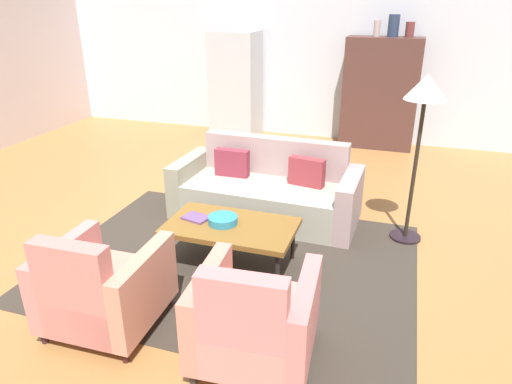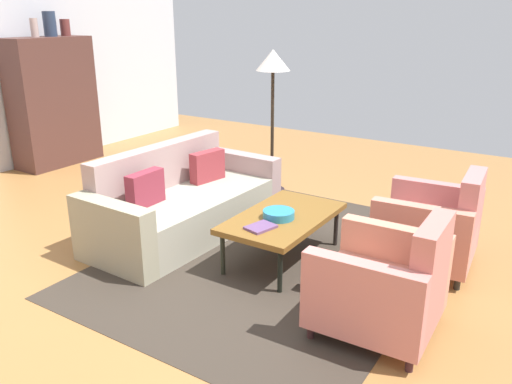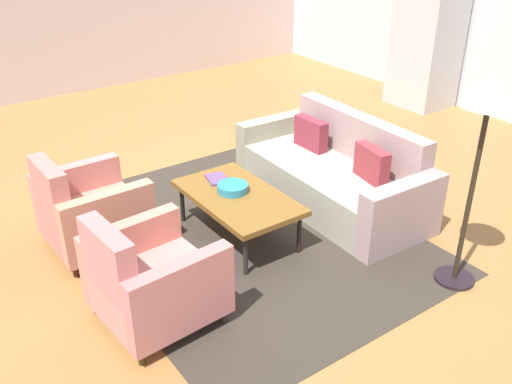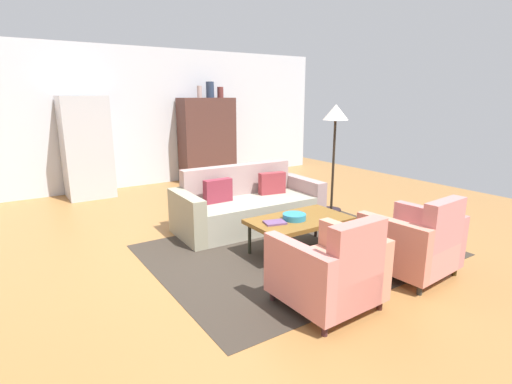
{
  "view_description": "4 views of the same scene",
  "coord_description": "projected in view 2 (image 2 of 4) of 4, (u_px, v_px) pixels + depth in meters",
  "views": [
    {
      "loc": [
        1.94,
        -3.97,
        2.36
      ],
      "look_at": [
        0.68,
        -0.09,
        0.63
      ],
      "focal_mm": 32.1,
      "sensor_mm": 36.0,
      "label": 1
    },
    {
      "loc": [
        -3.2,
        -2.56,
        2.13
      ],
      "look_at": [
        0.25,
        -0.35,
        0.71
      ],
      "focal_mm": 36.63,
      "sensor_mm": 36.0,
      "label": 2
    },
    {
      "loc": [
        4.24,
        -2.86,
        2.77
      ],
      "look_at": [
        0.73,
        -0.38,
        0.51
      ],
      "focal_mm": 39.71,
      "sensor_mm": 36.0,
      "label": 3
    },
    {
      "loc": [
        -2.37,
        -3.9,
        1.86
      ],
      "look_at": [
        0.33,
        0.18,
        0.65
      ],
      "focal_mm": 27.6,
      "sensor_mm": 36.0,
      "label": 4
    }
  ],
  "objects": [
    {
      "name": "coffee_table",
      "position": [
        283.0,
        219.0,
        4.62
      ],
      "size": [
        1.2,
        0.7,
        0.43
      ],
      "color": "black",
      "rests_on": "ground"
    },
    {
      "name": "book_stack",
      "position": [
        261.0,
        227.0,
        4.33
      ],
      "size": [
        0.28,
        0.23,
        0.02
      ],
      "color": "#634370",
      "rests_on": "coffee_table"
    },
    {
      "name": "cabinet",
      "position": [
        53.0,
        102.0,
        7.47
      ],
      "size": [
        1.2,
        0.51,
        1.8
      ],
      "color": "#4C2D27",
      "rests_on": "ground"
    },
    {
      "name": "fruit_bowl",
      "position": [
        279.0,
        214.0,
        4.53
      ],
      "size": [
        0.28,
        0.28,
        0.07
      ],
      "primitive_type": "cylinder",
      "color": "teal",
      "rests_on": "coffee_table"
    },
    {
      "name": "ground_plane",
      "position": [
        207.0,
        270.0,
        4.54
      ],
      "size": [
        10.9,
        10.9,
        0.0
      ],
      "primitive_type": "plane",
      "color": "#9E6C39"
    },
    {
      "name": "armchair_right",
      "position": [
        434.0,
        229.0,
        4.52
      ],
      "size": [
        0.86,
        0.86,
        0.88
      ],
      "rotation": [
        0.0,
        0.0,
        0.07
      ],
      "color": "#382212",
      "rests_on": "ground"
    },
    {
      "name": "armchair_left",
      "position": [
        387.0,
        288.0,
        3.56
      ],
      "size": [
        0.82,
        0.82,
        0.88
      ],
      "rotation": [
        0.0,
        0.0,
        0.03
      ],
      "color": "#351E20",
      "rests_on": "ground"
    },
    {
      "name": "vase_small",
      "position": [
        65.0,
        27.0,
        7.41
      ],
      "size": [
        0.14,
        0.14,
        0.23
      ],
      "primitive_type": "cylinder",
      "color": "brown",
      "rests_on": "cabinet"
    },
    {
      "name": "vase_tall",
      "position": [
        34.0,
        28.0,
        7.01
      ],
      "size": [
        0.1,
        0.1,
        0.25
      ],
      "primitive_type": "cylinder",
      "color": "#B89E97",
      "rests_on": "cabinet"
    },
    {
      "name": "couch",
      "position": [
        181.0,
        204.0,
        5.26
      ],
      "size": [
        2.13,
        0.96,
        0.86
      ],
      "rotation": [
        0.0,
        0.0,
        3.11
      ],
      "color": "#999885",
      "rests_on": "ground"
    },
    {
      "name": "area_rug",
      "position": [
        278.0,
        257.0,
        4.77
      ],
      "size": [
        3.4,
        2.6,
        0.01
      ],
      "primitive_type": "cube",
      "color": "#362F27",
      "rests_on": "ground"
    },
    {
      "name": "floor_lamp",
      "position": [
        273.0,
        74.0,
        6.07
      ],
      "size": [
        0.4,
        0.4,
        1.72
      ],
      "color": "black",
      "rests_on": "ground"
    },
    {
      "name": "vase_round",
      "position": [
        50.0,
        24.0,
        7.2
      ],
      "size": [
        0.17,
        0.17,
        0.34
      ],
      "primitive_type": "cylinder",
      "color": "#27344D",
      "rests_on": "cabinet"
    }
  ]
}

